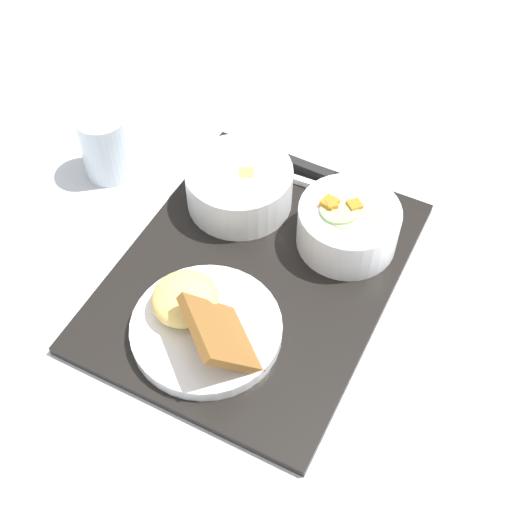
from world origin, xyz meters
TOP-DOWN VIEW (x-y plane):
  - ground_plane at (0.00, 0.00)m, footprint 4.00×4.00m
  - serving_tray at (0.00, 0.00)m, footprint 0.43×0.34m
  - bowl_salad at (-0.09, 0.08)m, footprint 0.13×0.13m
  - bowl_soup at (-0.10, -0.07)m, footprint 0.14×0.14m
  - plate_main at (0.10, -0.02)m, footprint 0.17×0.17m
  - knife at (-0.18, 0.01)m, footprint 0.03×0.17m
  - spoon at (-0.16, 0.04)m, footprint 0.03×0.15m
  - glass_water at (-0.09, -0.26)m, footprint 0.07×0.07m

SIDE VIEW (x-z plane):
  - ground_plane at x=0.00m, z-range 0.00..0.00m
  - serving_tray at x=0.00m, z-range 0.00..0.01m
  - spoon at x=-0.16m, z-range 0.01..0.02m
  - knife at x=-0.18m, z-range 0.01..0.03m
  - plate_main at x=0.10m, z-range -0.01..0.07m
  - glass_water at x=-0.09m, z-range -0.01..0.09m
  - bowl_salad at x=-0.09m, z-range 0.01..0.08m
  - bowl_soup at x=-0.10m, z-range 0.02..0.08m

